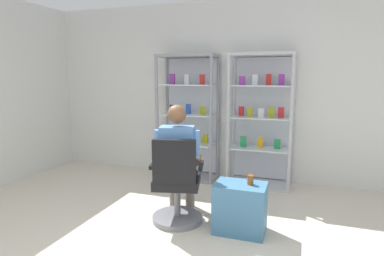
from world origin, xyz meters
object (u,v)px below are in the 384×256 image
display_cabinet_right (261,119)px  tea_glass (250,180)px  office_chair (177,188)px  seated_shopkeeper (178,156)px  storage_crate (240,208)px  display_cabinet_left (189,116)px

display_cabinet_right → tea_glass: display_cabinet_right is taller
office_chair → tea_glass: 0.80m
display_cabinet_right → seated_shopkeeper: 1.63m
display_cabinet_right → storage_crate: 1.73m
display_cabinet_left → seated_shopkeeper: 1.52m
storage_crate → tea_glass: tea_glass is taller
display_cabinet_right → office_chair: display_cabinet_right is taller
display_cabinet_right → office_chair: size_ratio=1.98×
seated_shopkeeper → storage_crate: 0.87m
display_cabinet_right → tea_glass: (0.11, -1.56, -0.41)m
seated_shopkeeper → storage_crate: (0.72, -0.13, -0.46)m
tea_glass → storage_crate: bearing=-167.5°
tea_glass → seated_shopkeeper: bearing=172.6°
display_cabinet_left → display_cabinet_right: (1.10, -0.00, 0.01)m
display_cabinet_right → seated_shopkeeper: display_cabinet_right is taller
display_cabinet_left → tea_glass: (1.21, -1.56, -0.40)m
display_cabinet_left → display_cabinet_right: 1.10m
tea_glass → display_cabinet_left: bearing=127.9°
display_cabinet_right → storage_crate: size_ratio=3.70×
storage_crate → tea_glass: (0.09, 0.02, 0.30)m
display_cabinet_right → seated_shopkeeper: size_ratio=1.47×
seated_shopkeeper → tea_glass: 0.84m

